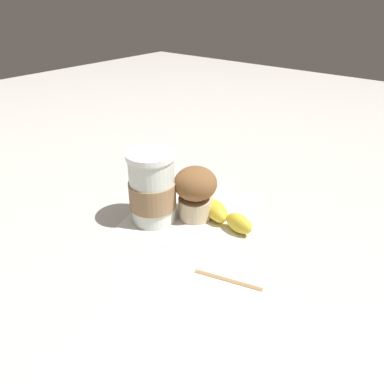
{
  "coord_description": "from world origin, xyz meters",
  "views": [
    {
      "loc": [
        -0.49,
        -0.4,
        0.4
      ],
      "look_at": [
        0.0,
        0.0,
        0.05
      ],
      "focal_mm": 35.0,
      "sensor_mm": 36.0,
      "label": 1
    }
  ],
  "objects_px": {
    "coffee_cup": "(152,189)",
    "muffin": "(195,191)",
    "banana": "(219,210)",
    "sugar_packet": "(154,183)"
  },
  "relations": [
    {
      "from": "coffee_cup",
      "to": "banana",
      "type": "height_order",
      "value": "coffee_cup"
    },
    {
      "from": "muffin",
      "to": "banana",
      "type": "xyz_separation_m",
      "value": [
        0.03,
        -0.04,
        -0.04
      ]
    },
    {
      "from": "banana",
      "to": "coffee_cup",
      "type": "bearing_deg",
      "value": 130.09
    },
    {
      "from": "coffee_cup",
      "to": "sugar_packet",
      "type": "height_order",
      "value": "coffee_cup"
    },
    {
      "from": "banana",
      "to": "sugar_packet",
      "type": "relative_size",
      "value": 3.39
    },
    {
      "from": "coffee_cup",
      "to": "muffin",
      "type": "distance_m",
      "value": 0.08
    },
    {
      "from": "coffee_cup",
      "to": "sugar_packet",
      "type": "distance_m",
      "value": 0.16
    },
    {
      "from": "muffin",
      "to": "sugar_packet",
      "type": "height_order",
      "value": "muffin"
    },
    {
      "from": "muffin",
      "to": "coffee_cup",
      "type": "bearing_deg",
      "value": 134.68
    },
    {
      "from": "coffee_cup",
      "to": "banana",
      "type": "bearing_deg",
      "value": -49.91
    }
  ]
}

